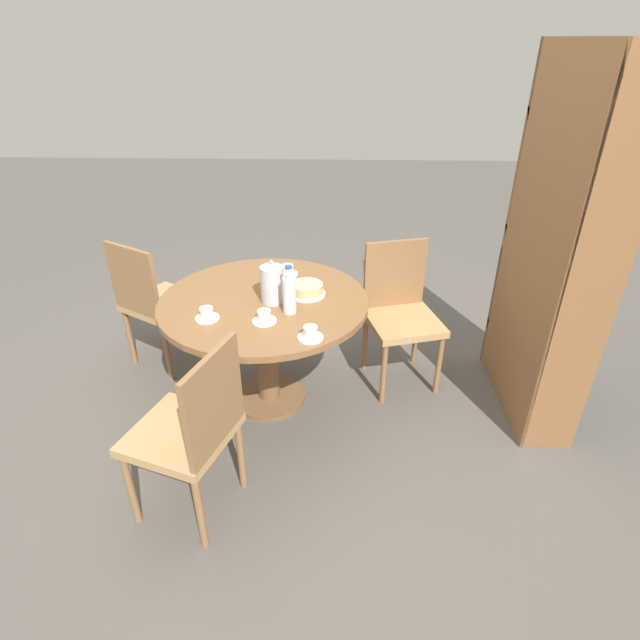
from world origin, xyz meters
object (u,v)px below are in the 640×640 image
Objects in this scene: bookshelf at (552,252)px; cup_b at (288,271)px; chair_a at (192,429)px; chair_c at (155,301)px; cup_a at (310,334)px; coffee_pot at (272,283)px; cup_d at (264,317)px; cake_main at (307,290)px; water_bottle at (289,294)px; chair_b at (400,311)px; cup_c at (207,314)px.

bookshelf reaches higher than cup_b.
chair_a and chair_c have the same top height.
coffee_pot is at bearing -149.29° from cup_a.
cup_a is 0.29m from cup_d.
cake_main is at bearing -174.65° from cup_a.
chair_a is at bearing 116.75° from bookshelf.
cup_b is at bearing 172.13° from coffee_pot.
water_bottle reaches higher than chair_c.
cup_b is at bearing -166.62° from cup_a.
chair_b is at bearing 73.08° from bookshelf.
cup_a is at bearing 72.26° from cup_c.
water_bottle reaches higher than chair_a.
chair_b is at bearing 112.79° from coffee_pot.
chair_b is at bearing -152.98° from chair_c.
cup_d is (-0.57, 0.25, 0.24)m from chair_a.
bookshelf is (0.31, 2.31, 0.49)m from chair_c.
chair_b reaches higher than cup_d.
bookshelf is 15.64× the size of cup_d.
cup_a and cup_c have the same top height.
cup_b is at bearing 161.09° from chair_b.
chair_b reaches higher than cup_c.
coffee_pot is 1.94× the size of cup_b.
coffee_pot reaches higher than cup_d.
chair_c is 0.97m from coffee_pot.
water_bottle is at bearing 41.00° from coffee_pot.
chair_c is 2.38m from bookshelf.
cup_d is at bearing -4.67° from coffee_pot.
cake_main is at bearing 90.04° from bookshelf.
cake_main is (-0.09, 0.18, -0.08)m from coffee_pot.
chair_c is 1.05m from cup_d.
chair_a is at bearing -18.90° from coffee_pot.
chair_a is 2.03m from bookshelf.
cup_a is at bearing 110.34° from bookshelf.
bookshelf reaches higher than coffee_pot.
bookshelf is 1.37m from cup_a.
cake_main is 1.68× the size of cup_b.
coffee_pot is at bearing -179.95° from chair_a.
chair_c is at bearing -126.73° from cup_a.
chair_b is at bearing 156.36° from chair_a.
cup_a is 1.00× the size of cup_c.
cup_c is 0.30m from cup_d.
chair_a is 1.00× the size of chair_c.
chair_c is at bearing -119.42° from water_bottle.
chair_c is at bearing -116.12° from coffee_pot.
cake_main is at bearing 120.49° from cup_c.
cup_c is (0.56, -0.37, 0.00)m from cup_b.
water_bottle is 2.11× the size of cup_b.
chair_a is 1.00× the size of chair_b.
chair_b is at bearing 111.67° from cake_main.
chair_b is 0.84m from water_bottle.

